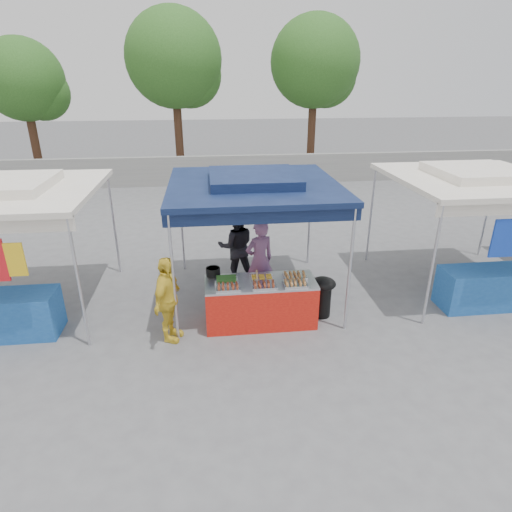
{
  "coord_description": "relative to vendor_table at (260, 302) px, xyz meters",
  "views": [
    {
      "loc": [
        -0.88,
        -6.95,
        4.27
      ],
      "look_at": [
        0.0,
        0.6,
        1.05
      ],
      "focal_mm": 30.0,
      "sensor_mm": 36.0,
      "label": 1
    }
  ],
  "objects": [
    {
      "name": "tree_0",
      "position": [
        -8.18,
        13.48,
        3.53
      ],
      "size": [
        3.44,
        3.37,
        5.78
      ],
      "color": "#43281A",
      "rests_on": "ground_plane"
    },
    {
      "name": "ground_plane",
      "position": [
        0.0,
        0.1,
        -0.43
      ],
      "size": [
        80.0,
        80.0,
        0.0
      ],
      "primitive_type": "plane",
      "color": "#5D5D60"
    },
    {
      "name": "food_tray_bm",
      "position": [
        0.03,
        0.08,
        0.46
      ],
      "size": [
        0.42,
        0.3,
        0.07
      ],
      "color": "silver",
      "rests_on": "vendor_table"
    },
    {
      "name": "food_tray_br",
      "position": [
        0.65,
        0.08,
        0.46
      ],
      "size": [
        0.42,
        0.3,
        0.07
      ],
      "color": "silver",
      "rests_on": "vendor_table"
    },
    {
      "name": "skewer_cup",
      "position": [
        -0.08,
        -0.12,
        0.47
      ],
      "size": [
        0.07,
        0.07,
        0.09
      ],
      "primitive_type": "cylinder",
      "color": "silver",
      "rests_on": "vendor_table"
    },
    {
      "name": "food_tray_fm",
      "position": [
        0.03,
        -0.24,
        0.46
      ],
      "size": [
        0.42,
        0.3,
        0.07
      ],
      "color": "silver",
      "rests_on": "vendor_table"
    },
    {
      "name": "tree_1",
      "position": [
        -1.88,
        13.17,
        4.32
      ],
      "size": [
        4.03,
        4.03,
        6.94
      ],
      "color": "#43281A",
      "rests_on": "ground_plane"
    },
    {
      "name": "back_wall",
      "position": [
        0.0,
        11.1,
        0.17
      ],
      "size": [
        40.0,
        0.25,
        1.2
      ],
      "primitive_type": "cube",
      "color": "gray",
      "rests_on": "ground_plane"
    },
    {
      "name": "food_tray_bl",
      "position": [
        -0.61,
        0.06,
        0.46
      ],
      "size": [
        0.42,
        0.3,
        0.07
      ],
      "color": "silver",
      "rests_on": "vendor_table"
    },
    {
      "name": "food_tray_fl",
      "position": [
        -0.6,
        -0.24,
        0.46
      ],
      "size": [
        0.42,
        0.3,
        0.07
      ],
      "color": "silver",
      "rests_on": "vendor_table"
    },
    {
      "name": "neighbor_stall_right",
      "position": [
        4.5,
        0.67,
        1.18
      ],
      "size": [
        3.2,
        3.2,
        2.57
      ],
      "color": "silver",
      "rests_on": "ground_plane"
    },
    {
      "name": "food_tray_fr",
      "position": [
        0.59,
        -0.24,
        0.46
      ],
      "size": [
        0.42,
        0.3,
        0.07
      ],
      "color": "silver",
      "rests_on": "vendor_table"
    },
    {
      "name": "helper_man",
      "position": [
        -0.31,
        1.8,
        0.41
      ],
      "size": [
        0.83,
        0.66,
        1.67
      ],
      "primitive_type": "imported",
      "rotation": [
        0.0,
        0.0,
        3.17
      ],
      "color": "black",
      "rests_on": "ground_plane"
    },
    {
      "name": "tree_2",
      "position": [
        4.25,
        13.49,
        4.23
      ],
      "size": [
        3.95,
        3.95,
        6.8
      ],
      "color": "#43281A",
      "rests_on": "ground_plane"
    },
    {
      "name": "crate_left",
      "position": [
        -0.27,
        0.55,
        -0.27
      ],
      "size": [
        0.5,
        0.35,
        0.3
      ],
      "primitive_type": "cube",
      "color": "#143AA9",
      "rests_on": "ground_plane"
    },
    {
      "name": "vendor_woman",
      "position": [
        0.1,
        0.96,
        0.41
      ],
      "size": [
        0.71,
        0.59,
        1.67
      ],
      "primitive_type": "imported",
      "rotation": [
        0.0,
        0.0,
        3.5
      ],
      "color": "#8F5B84",
      "rests_on": "ground_plane"
    },
    {
      "name": "wok_burner",
      "position": [
        1.2,
        0.11,
        0.04
      ],
      "size": [
        0.47,
        0.47,
        0.79
      ],
      "rotation": [
        0.0,
        0.0,
        -0.2
      ],
      "color": "black",
      "rests_on": "ground_plane"
    },
    {
      "name": "main_canopy",
      "position": [
        0.0,
        1.07,
        1.94
      ],
      "size": [
        3.2,
        3.2,
        2.57
      ],
      "color": "silver",
      "rests_on": "ground_plane"
    },
    {
      "name": "customer_person",
      "position": [
        -1.62,
        -0.37,
        0.35
      ],
      "size": [
        0.65,
        0.98,
        1.54
      ],
      "primitive_type": "imported",
      "rotation": [
        0.0,
        0.0,
        1.25
      ],
      "color": "yellow",
      "rests_on": "ground_plane"
    },
    {
      "name": "neighbor_stall_left",
      "position": [
        -4.5,
        0.67,
        1.18
      ],
      "size": [
        3.2,
        3.2,
        2.57
      ],
      "color": "silver",
      "rests_on": "ground_plane"
    },
    {
      "name": "cooking_pot",
      "position": [
        -0.84,
        0.34,
        0.5
      ],
      "size": [
        0.26,
        0.26,
        0.15
      ],
      "primitive_type": "cylinder",
      "color": "black",
      "rests_on": "vendor_table"
    },
    {
      "name": "vendor_table",
      "position": [
        0.0,
        0.0,
        0.0
      ],
      "size": [
        2.0,
        0.8,
        0.85
      ],
      "color": "red",
      "rests_on": "ground_plane"
    },
    {
      "name": "crate_stacked",
      "position": [
        0.37,
        0.67,
        0.06
      ],
      "size": [
        0.51,
        0.36,
        0.31
      ],
      "primitive_type": "cube",
      "color": "#143AA9",
      "rests_on": "crate_right"
    },
    {
      "name": "crate_right",
      "position": [
        0.37,
        0.67,
        -0.26
      ],
      "size": [
        0.55,
        0.39,
        0.33
      ],
      "primitive_type": "cube",
      "color": "#143AA9",
      "rests_on": "ground_plane"
    }
  ]
}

